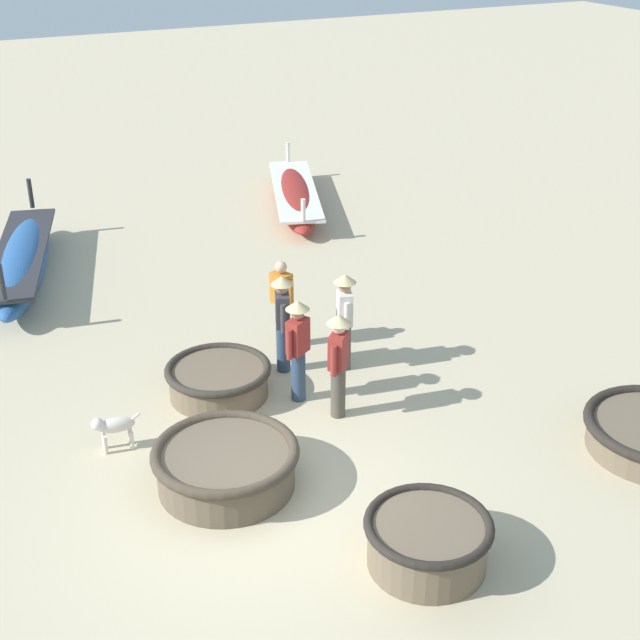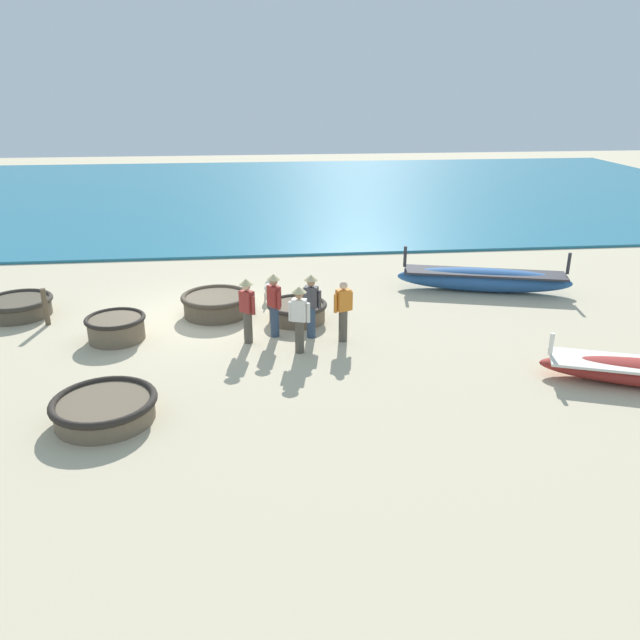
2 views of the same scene
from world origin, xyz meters
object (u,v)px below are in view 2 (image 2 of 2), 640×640
(dog, at_px, (268,288))
(mooring_post_inland, at_px, (45,307))
(fisherman_crouching, at_px, (247,306))
(fisherman_standing_right, at_px, (311,302))
(coracle_nearest, at_px, (19,306))
(fisherman_with_hat, at_px, (299,315))
(fisherman_standing_left, at_px, (274,301))
(fisherman_by_coracle, at_px, (343,310))
(long_boat_ochre_hull, at_px, (483,279))
(coracle_weathered, at_px, (216,303))
(coracle_front_left, at_px, (105,408))
(coracle_front_right, at_px, (116,327))
(coracle_tilted, at_px, (297,311))

(dog, bearing_deg, mooring_post_inland, -76.71)
(fisherman_crouching, relative_size, fisherman_standing_right, 1.00)
(coracle_nearest, xyz_separation_m, fisherman_with_hat, (3.34, 7.61, 0.68))
(fisherman_standing_left, distance_m, fisherman_by_coracle, 1.77)
(coracle_nearest, xyz_separation_m, mooring_post_inland, (0.80, 0.99, 0.23))
(long_boat_ochre_hull, bearing_deg, coracle_weathered, -81.53)
(coracle_weathered, bearing_deg, fisherman_crouching, 23.02)
(long_boat_ochre_hull, height_order, fisherman_by_coracle, fisherman_by_coracle)
(coracle_front_left, relative_size, fisherman_crouching, 1.21)
(coracle_nearest, height_order, mooring_post_inland, mooring_post_inland)
(mooring_post_inland, bearing_deg, coracle_front_right, 58.62)
(coracle_tilted, xyz_separation_m, coracle_weathered, (-0.72, -2.22, 0.05))
(coracle_front_right, relative_size, fisherman_with_hat, 0.90)
(coracle_weathered, bearing_deg, fisherman_standing_left, 41.58)
(coracle_tilted, xyz_separation_m, coracle_nearest, (-1.21, -7.70, 0.00))
(coracle_weathered, xyz_separation_m, fisherman_standing_left, (1.77, 1.57, 0.63))
(fisherman_by_coracle, height_order, dog, fisherman_by_coracle)
(fisherman_standing_left, height_order, fisherman_by_coracle, fisherman_standing_left)
(coracle_tilted, bearing_deg, coracle_nearest, -98.94)
(coracle_front_left, relative_size, fisherman_standing_right, 1.21)
(coracle_tilted, height_order, coracle_weathered, coracle_weathered)
(fisherman_with_hat, xyz_separation_m, fisherman_standing_right, (-0.92, 0.37, 0.00))
(coracle_front_left, height_order, fisherman_by_coracle, fisherman_by_coracle)
(coracle_tilted, bearing_deg, long_boat_ochre_hull, 108.01)
(fisherman_with_hat, bearing_deg, coracle_front_right, -105.75)
(fisherman_standing_left, xyz_separation_m, fisherman_by_coracle, (0.48, 1.69, -0.12))
(fisherman_by_coracle, bearing_deg, fisherman_standing_left, -105.88)
(dog, bearing_deg, coracle_weathered, -53.25)
(coracle_front_right, distance_m, coracle_weathered, 2.89)
(long_boat_ochre_hull, height_order, fisherman_with_hat, fisherman_with_hat)
(fisherman_crouching, height_order, fisherman_standing_right, same)
(dog, bearing_deg, coracle_front_right, -55.70)
(fisherman_standing_left, bearing_deg, fisherman_with_hat, 27.30)
(coracle_front_right, height_order, coracle_tilted, coracle_front_right)
(fisherman_crouching, bearing_deg, coracle_tilted, 136.23)
(coracle_tilted, relative_size, mooring_post_inland, 1.61)
(coracle_front_right, height_order, coracle_weathered, coracle_front_right)
(coracle_front_right, height_order, fisherman_standing_right, fisherman_standing_right)
(coracle_nearest, distance_m, fisherman_standing_right, 8.36)
(fisherman_crouching, distance_m, fisherman_standing_left, 0.75)
(fisherman_with_hat, bearing_deg, coracle_weathered, -143.24)
(fisherman_with_hat, height_order, mooring_post_inland, fisherman_with_hat)
(coracle_tilted, xyz_separation_m, fisherman_standing_left, (1.05, -0.65, 0.68))
(coracle_nearest, height_order, fisherman_crouching, fisherman_crouching)
(coracle_weathered, relative_size, fisherman_by_coracle, 1.24)
(fisherman_standing_left, xyz_separation_m, mooring_post_inland, (-1.47, -6.06, -0.45))
(coracle_tilted, distance_m, coracle_weathered, 2.33)
(coracle_front_left, relative_size, long_boat_ochre_hull, 0.38)
(coracle_tilted, bearing_deg, coracle_front_right, -79.70)
(fisherman_with_hat, xyz_separation_m, fisherman_standing_left, (-1.07, -0.55, 0.00))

